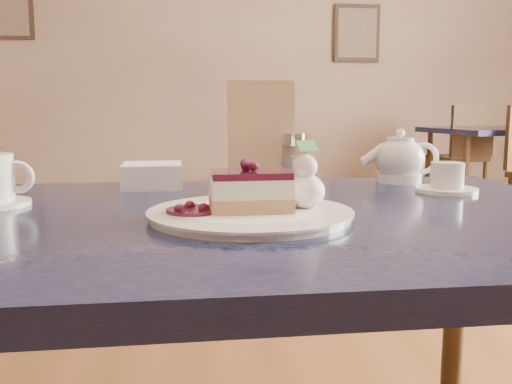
{
  "coord_description": "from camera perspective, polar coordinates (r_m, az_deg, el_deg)",
  "views": [
    {
      "loc": [
        0.14,
        -0.62,
        0.89
      ],
      "look_at": [
        0.22,
        0.12,
        0.78
      ],
      "focal_mm": 40.0,
      "sensor_mm": 36.0,
      "label": 1
    }
  ],
  "objects": [
    {
      "name": "bg_table_far_right",
      "position": [
        4.81,
        22.69,
        -1.97
      ],
      "size": [
        1.09,
        1.77,
        1.18
      ],
      "rotation": [
        0.0,
        0.0,
        0.17
      ],
      "color": "#1B1E38",
      "rests_on": "ground"
    },
    {
      "name": "main_table",
      "position": [
        0.9,
        -0.96,
        -6.88
      ],
      "size": [
        1.18,
        0.8,
        0.73
      ],
      "rotation": [
        0.0,
        0.0,
        0.02
      ],
      "color": "#1B1E38",
      "rests_on": "ground"
    },
    {
      "name": "tea_set",
      "position": [
        1.24,
        14.97,
        2.71
      ],
      "size": [
        0.2,
        0.26,
        0.1
      ],
      "color": "white",
      "rests_on": "main_table"
    },
    {
      "name": "berry_sauce",
      "position": [
        0.82,
        -6.28,
        -1.86
      ],
      "size": [
        0.08,
        0.08,
        0.01
      ],
      "primitive_type": "cylinder",
      "color": "#40071A",
      "rests_on": "dessert_plate"
    },
    {
      "name": "dessert_plate",
      "position": [
        0.83,
        -0.57,
        -2.28
      ],
      "size": [
        0.29,
        0.29,
        0.01
      ],
      "primitive_type": "cylinder",
      "color": "white",
      "rests_on": "main_table"
    },
    {
      "name": "cheesecake_slice",
      "position": [
        0.83,
        -0.57,
        0.09
      ],
      "size": [
        0.12,
        0.08,
        0.06
      ],
      "rotation": [
        0.0,
        0.0,
        0.02
      ],
      "color": "tan",
      "rests_on": "dessert_plate"
    },
    {
      "name": "napkin_stack",
      "position": [
        1.17,
        -10.31,
        1.65
      ],
      "size": [
        0.12,
        0.12,
        0.05
      ],
      "primitive_type": "cube",
      "rotation": [
        0.0,
        0.0,
        0.02
      ],
      "color": "white",
      "rests_on": "main_table"
    },
    {
      "name": "sugar_shaker",
      "position": [
        1.2,
        3.68,
        3.39
      ],
      "size": [
        0.06,
        0.06,
        0.11
      ],
      "color": "white",
      "rests_on": "main_table"
    },
    {
      "name": "menu_card",
      "position": [
        1.19,
        0.5,
        5.89
      ],
      "size": [
        0.14,
        0.03,
        0.21
      ],
      "primitive_type": "cube",
      "rotation": [
        0.0,
        0.0,
        0.02
      ],
      "color": "beige",
      "rests_on": "main_table"
    },
    {
      "name": "whipped_cream",
      "position": [
        0.85,
        4.89,
        0.11
      ],
      "size": [
        0.06,
        0.06,
        0.05
      ],
      "color": "white",
      "rests_on": "dessert_plate"
    }
  ]
}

